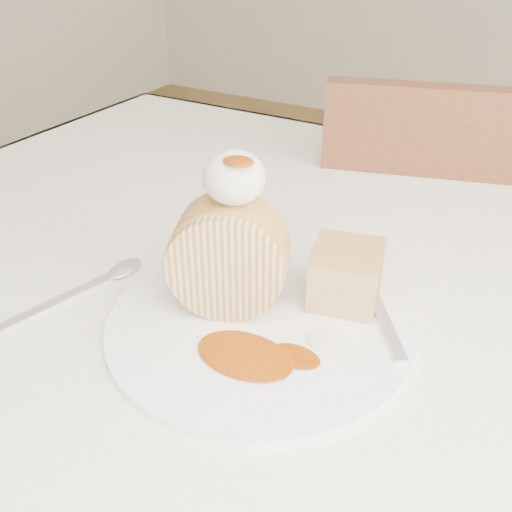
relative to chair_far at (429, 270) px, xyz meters
The scene contains 10 objects.
table 0.45m from the chair_far, 89.63° to the right, with size 1.40×0.90×0.75m.
chair_far is the anchor object (origin of this frame).
plate 0.63m from the chair_far, 94.83° to the right, with size 0.31×0.31×0.01m, color white.
roulade_slice 0.66m from the chair_far, 98.78° to the right, with size 0.11×0.11×0.06m, color #CEB78F.
cake_chunk 0.58m from the chair_far, 88.68° to the right, with size 0.07×0.06×0.06m, color tan.
whipped_cream 0.69m from the chair_far, 98.69° to the right, with size 0.06×0.06×0.05m, color silver.
caramel_drizzle 0.72m from the chair_far, 97.24° to the right, with size 0.03×0.02×0.01m, color #823405.
caramel_pool 0.69m from the chair_far, 92.96° to the right, with size 0.10×0.06×0.00m, color #823405, non-canonical shape.
fork 0.58m from the chair_far, 83.66° to the right, with size 0.03×0.18×0.00m, color silver.
spoon 0.75m from the chair_far, 111.11° to the right, with size 0.03×0.17×0.00m, color silver.
Camera 1 is at (0.17, -0.35, 1.11)m, focal length 40.00 mm.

